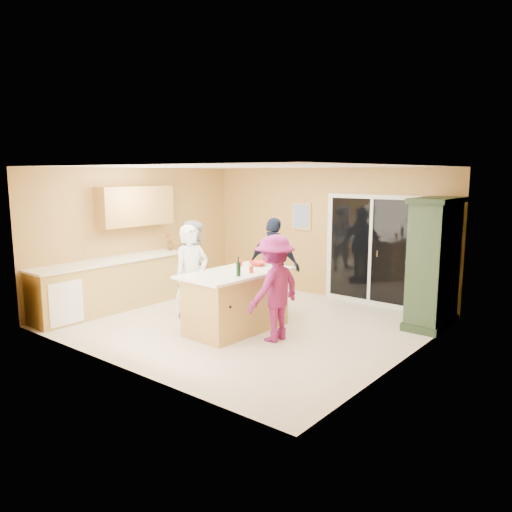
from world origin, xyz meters
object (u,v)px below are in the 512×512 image
Objects in this scene: woman_grey at (195,268)px; green_hutch at (434,265)px; woman_white at (192,277)px; kitchen_island at (236,303)px; woman_navy at (274,266)px; woman_magenta at (274,288)px.

green_hutch is at bearing -86.01° from woman_grey.
green_hutch is at bearing -39.01° from woman_white.
kitchen_island is at bearing -125.34° from woman_grey.
woman_white is at bearing -147.21° from kitchen_island.
green_hutch is 1.25× the size of woman_white.
woman_grey is at bearing -150.76° from green_hutch.
woman_navy is at bearing -157.60° from green_hutch.
woman_white reaches higher than woman_magenta.
green_hutch is 3.92m from woman_white.
kitchen_island is 1.22m from woman_grey.
kitchen_island is at bearing -137.51° from green_hutch.
woman_white is 1.60m from woman_navy.
woman_magenta is (1.39, 0.37, -0.04)m from woman_white.
woman_navy reaches higher than woman_white.
green_hutch reaches higher than woman_magenta.
woman_magenta is at bearing -121.32° from woman_grey.
woman_grey is at bearing 36.70° from woman_navy.
woman_white is at bearing -163.44° from woman_grey.
kitchen_island is 1.11× the size of woman_white.
woman_white is at bearing -72.37° from woman_magenta.
woman_navy is 1.44m from woman_magenta.
green_hutch is 1.22× the size of woman_navy.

